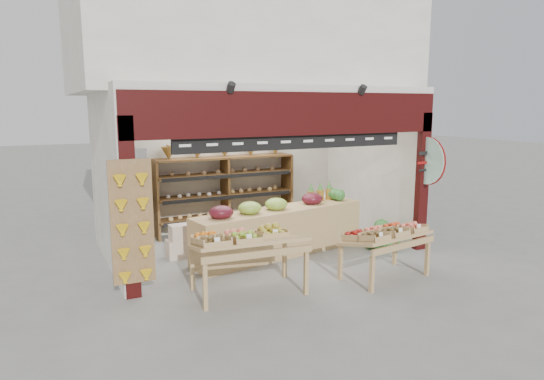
% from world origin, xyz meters
% --- Properties ---
extents(ground, '(60.00, 60.00, 0.00)m').
position_xyz_m(ground, '(0.00, 0.00, 0.00)').
color(ground, slate).
rests_on(ground, ground).
extents(shop_structure, '(6.36, 5.12, 5.40)m').
position_xyz_m(shop_structure, '(0.00, 1.61, 3.92)').
color(shop_structure, silver).
rests_on(shop_structure, ground).
extents(banana_board, '(0.60, 0.15, 1.80)m').
position_xyz_m(banana_board, '(-2.73, -1.17, 1.12)').
color(banana_board, olive).
rests_on(banana_board, ground).
extents(gift_sign, '(0.04, 0.93, 0.92)m').
position_xyz_m(gift_sign, '(2.75, -1.15, 1.75)').
color(gift_sign, '#BFF1D6').
rests_on(gift_sign, ground).
extents(back_shelving, '(3.16, 0.52, 1.94)m').
position_xyz_m(back_shelving, '(-0.15, 1.94, 1.19)').
color(back_shelving, brown).
rests_on(back_shelving, ground).
extents(refrigerator, '(0.97, 0.97, 1.95)m').
position_xyz_m(refrigerator, '(-2.40, 1.82, 0.98)').
color(refrigerator, silver).
rests_on(refrigerator, ground).
extents(cardboard_stack, '(0.95, 0.69, 0.62)m').
position_xyz_m(cardboard_stack, '(-1.41, 0.53, 0.23)').
color(cardboard_stack, beige).
rests_on(cardboard_stack, ground).
extents(mid_counter, '(3.58, 1.29, 1.10)m').
position_xyz_m(mid_counter, '(0.13, -0.16, 0.48)').
color(mid_counter, tan).
rests_on(mid_counter, ground).
extents(display_table_left, '(1.72, 1.04, 1.05)m').
position_xyz_m(display_table_left, '(-1.26, -1.60, 0.81)').
color(display_table_left, tan).
rests_on(display_table_left, ground).
extents(display_table_right, '(1.54, 1.01, 0.93)m').
position_xyz_m(display_table_right, '(1.09, -2.03, 0.72)').
color(display_table_right, tan).
rests_on(display_table_right, ground).
extents(watermelon_pile, '(0.73, 0.73, 0.57)m').
position_xyz_m(watermelon_pile, '(2.12, -0.67, 0.19)').
color(watermelon_pile, '#1A4F1D').
rests_on(watermelon_pile, ground).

